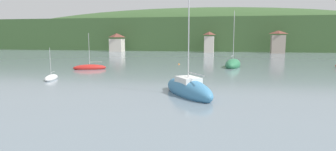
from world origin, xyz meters
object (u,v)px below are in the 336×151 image
object	(u,v)px
shore_building_westcentral	(209,42)
shore_building_central	(278,42)
sailboat_far_1	(233,64)
sailboat_mid_5	(51,78)
sailboat_mid_6	(188,89)
shore_building_west	(117,43)
mooring_buoy_near	(179,64)
sailboat_far_2	(90,68)

from	to	relation	value
shore_building_westcentral	shore_building_central	distance (m)	23.42
sailboat_far_1	sailboat_mid_5	bearing A→B (deg)	139.58
shore_building_central	sailboat_mid_5	size ratio (longest dim) A/B	1.73
shore_building_westcentral	sailboat_far_1	distance (m)	50.38
sailboat_far_1	sailboat_mid_6	size ratio (longest dim) A/B	0.99
shore_building_west	shore_building_westcentral	size ratio (longest dim) A/B	0.93
shore_building_west	sailboat_far_1	distance (m)	65.08
sailboat_mid_5	mooring_buoy_near	xyz separation A→B (m)	(13.48, 23.88, -0.20)
shore_building_westcentral	shore_building_west	bearing A→B (deg)	-179.48
shore_building_west	shore_building_westcentral	xyz separation A→B (m)	(35.10, 0.32, 0.25)
sailboat_far_2	sailboat_mid_6	xyz separation A→B (m)	(19.75, -18.89, 0.31)
shore_building_west	mooring_buoy_near	distance (m)	56.21
shore_building_central	mooring_buoy_near	distance (m)	53.41
sailboat_mid_5	sailboat_mid_6	bearing A→B (deg)	53.14
sailboat_far_2	mooring_buoy_near	size ratio (longest dim) A/B	17.79
shore_building_central	sailboat_mid_6	size ratio (longest dim) A/B	0.70
shore_building_west	mooring_buoy_near	bearing A→B (deg)	-55.91
sailboat_mid_5	sailboat_mid_6	distance (m)	20.34
shore_building_westcentral	sailboat_mid_5	world-z (taller)	shore_building_westcentral
shore_building_westcentral	mooring_buoy_near	size ratio (longest dim) A/B	20.26
shore_building_westcentral	sailboat_mid_5	xyz separation A→B (m)	(-17.13, -70.67, -3.42)
sailboat_far_2	mooring_buoy_near	xyz separation A→B (m)	(14.01, 11.63, -0.27)
sailboat_mid_5	mooring_buoy_near	distance (m)	27.42
shore_building_west	mooring_buoy_near	world-z (taller)	shore_building_west
sailboat_mid_6	mooring_buoy_near	size ratio (longest dim) A/B	30.01
shore_building_central	sailboat_far_1	distance (m)	51.64
sailboat_far_2	mooring_buoy_near	distance (m)	18.21
sailboat_far_1	mooring_buoy_near	size ratio (longest dim) A/B	29.65
sailboat_far_1	shore_building_west	bearing A→B (deg)	49.30
mooring_buoy_near	shore_building_central	bearing A→B (deg)	59.49
shore_building_central	sailboat_far_2	size ratio (longest dim) A/B	1.18
sailboat_mid_6	mooring_buoy_near	xyz separation A→B (m)	(-5.74, 30.52, -0.58)
shore_building_westcentral	sailboat_far_1	size ratio (longest dim) A/B	0.68
shore_building_central	sailboat_far_2	distance (m)	70.77
sailboat_mid_5	sailboat_far_1	bearing A→B (deg)	112.96
shore_building_west	sailboat_far_2	world-z (taller)	shore_building_west
shore_building_west	sailboat_far_1	bearing A→B (deg)	-49.52
sailboat_far_1	sailboat_mid_6	distance (m)	27.99
shore_building_westcentral	sailboat_mid_5	distance (m)	72.79
sailboat_mid_6	mooring_buoy_near	bearing A→B (deg)	-23.46
shore_building_westcentral	sailboat_far_1	bearing A→B (deg)	-81.87
shore_building_central	sailboat_far_1	world-z (taller)	sailboat_far_1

